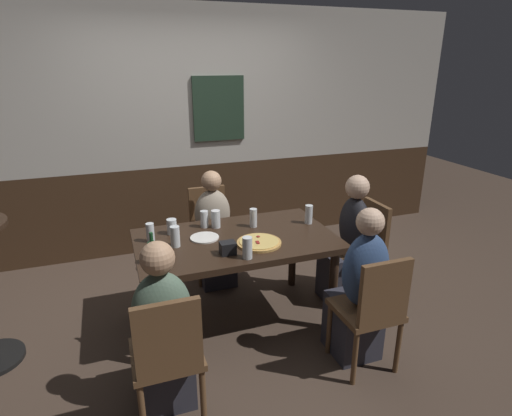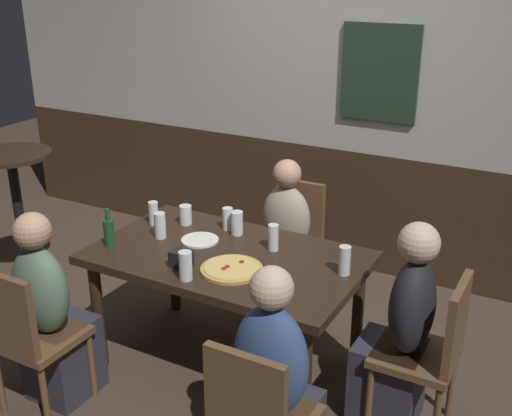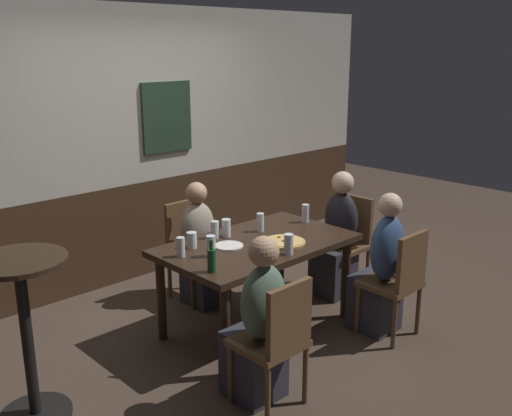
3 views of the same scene
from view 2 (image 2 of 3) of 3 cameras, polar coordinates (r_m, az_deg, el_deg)
ground_plane at (r=3.94m, az=-2.45°, el=-13.94°), size 12.00×12.00×0.00m
wall_back at (r=4.79m, az=7.71°, el=9.51°), size 6.40×0.13×2.60m
dining_table at (r=3.60m, az=-2.62°, el=-5.41°), size 1.53×0.92×0.74m
chair_head_east at (r=3.30m, az=15.71°, el=-12.18°), size 0.40×0.40×0.88m
chair_left_near at (r=3.49m, az=-20.04°, el=-10.68°), size 0.40×0.40×0.88m
chair_mid_far at (r=4.36m, az=3.40°, el=-2.71°), size 0.40×0.40×0.88m
person_right_near at (r=2.88m, az=1.76°, el=-17.03°), size 0.34×0.37×1.16m
person_head_east at (r=3.33m, az=12.94°, el=-11.72°), size 0.37×0.34×1.15m
person_left_near at (r=3.60m, az=-18.06°, el=-9.87°), size 0.34×0.37×1.13m
person_mid_far at (r=4.24m, az=2.42°, el=-3.99°), size 0.34×0.37×1.09m
pizza at (r=3.37m, az=-2.23°, el=-5.56°), size 0.34×0.34×0.03m
tumbler_water at (r=3.85m, az=-2.60°, el=-1.06°), size 0.06×0.06×0.14m
beer_glass_tall at (r=3.34m, az=8.06°, el=-4.89°), size 0.06×0.06×0.16m
pint_glass_pale at (r=3.98m, az=-9.32°, el=-0.53°), size 0.06×0.06×0.15m
pint_glass_amber at (r=3.78m, az=-1.75°, el=-1.49°), size 0.07×0.07×0.15m
highball_clear at (r=3.27m, az=-6.44°, el=-5.34°), size 0.07×0.07×0.16m
beer_glass_half at (r=3.58m, az=1.59°, el=-2.85°), size 0.06×0.06×0.16m
tumbler_short at (r=3.78m, az=-8.70°, el=-1.70°), size 0.07×0.07×0.16m
pint_glass_stout at (r=3.96m, az=-6.43°, el=-0.74°), size 0.08×0.08×0.12m
beer_bottle_green at (r=3.72m, az=-13.26°, el=-2.11°), size 0.06×0.06×0.23m
plate_white_large at (r=3.73m, az=-5.13°, el=-2.93°), size 0.22×0.22×0.01m
condiment_caddy at (r=3.42m, az=-6.84°, el=-4.61°), size 0.11×0.09×0.09m
side_bar_table at (r=4.81m, az=-20.82°, el=-0.24°), size 0.56×0.56×1.05m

